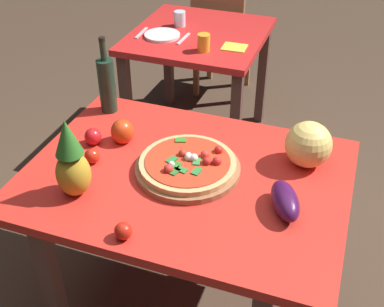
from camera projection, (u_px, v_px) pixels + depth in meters
The scene contains 20 objects.
ground_plane at pixel (187, 302), 2.35m from camera, with size 10.00×10.00×0.00m, color #4C3828.
display_table at pixel (186, 193), 1.95m from camera, with size 1.23×0.91×0.77m.
background_table at pixel (198, 51), 3.14m from camera, with size 0.82×0.86×0.77m.
dining_chair at pixel (221, 37), 3.75m from camera, with size 0.41×0.41×0.85m.
pizza_board at pixel (188, 168), 1.91m from camera, with size 0.41×0.41×0.03m, color #93603D.
pizza at pixel (188, 163), 1.89m from camera, with size 0.38×0.38×0.05m.
wine_bottle at pixel (107, 84), 2.21m from camera, with size 0.08×0.08×0.36m.
pineapple_left at pixel (71, 162), 1.72m from camera, with size 0.12×0.12×0.31m.
melon at pixel (308, 144), 1.90m from camera, with size 0.18×0.18×0.18m, color #EFCE69.
bell_pepper at pixel (122, 132), 2.05m from camera, with size 0.10×0.10×0.11m, color red.
eggplant at pixel (285, 201), 1.70m from camera, with size 0.20×0.09×0.09m, color #3E1240.
tomato_at_corner at pixel (123, 231), 1.60m from camera, with size 0.06×0.06×0.06m, color red.
tomato_near_board at pixel (92, 156), 1.94m from camera, with size 0.06×0.06×0.06m, color red.
tomato_by_bottle at pixel (93, 137), 2.05m from camera, with size 0.07×0.07×0.07m, color red.
drinking_glass_juice at pixel (204, 43), 2.81m from camera, with size 0.07×0.07×0.10m, color gold.
drinking_glass_water at pixel (180, 19), 3.13m from camera, with size 0.07×0.07×0.10m, color silver.
dinner_plate at pixel (162, 35), 3.01m from camera, with size 0.22×0.22×0.02m, color white.
fork_utensil at pixel (141, 33), 3.05m from camera, with size 0.02×0.18×0.01m, color silver.
knife_utensil at pixel (184, 39), 2.98m from camera, with size 0.02×0.18×0.01m, color silver.
napkin_folded at pixel (234, 47), 2.88m from camera, with size 0.14×0.12×0.01m, color yellow.
Camera 1 is at (0.52, -1.40, 1.94)m, focal length 45.99 mm.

